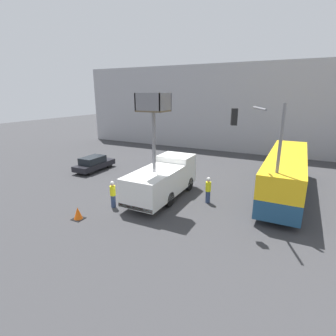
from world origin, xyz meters
name	(u,v)px	position (x,y,z in m)	size (l,w,h in m)	color
ground_plane	(162,199)	(0.00, 0.00, 0.00)	(120.00, 120.00, 0.00)	#38383A
building_backdrop_far	(238,107)	(0.00, 23.16, 5.51)	(44.00, 10.00, 11.02)	#9E9EA3
utility_truck	(163,177)	(-0.13, 0.35, 1.56)	(2.56, 7.02, 7.45)	silver
city_bus	(286,171)	(7.75, 5.14, 1.81)	(2.58, 12.45, 3.09)	navy
traffic_light_pole	(264,147)	(6.67, -0.47, 4.58)	(2.70, 2.45, 6.95)	slate
road_worker_near_truck	(113,194)	(-2.31, -2.66, 0.93)	(0.38, 0.38, 1.85)	navy
road_worker_directing	(208,190)	(3.14, 0.94, 0.94)	(0.38, 0.38, 1.87)	navy
traffic_cone_near_truck	(78,214)	(-3.12, -5.06, 0.37)	(0.68, 0.68, 0.77)	black
parked_car_curbside	(94,163)	(-9.54, 3.47, 0.72)	(1.70, 4.42, 1.43)	black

